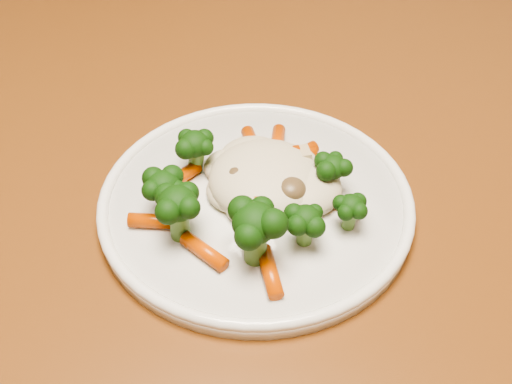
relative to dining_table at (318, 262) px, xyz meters
The scene contains 3 objects.
dining_table is the anchor object (origin of this frame).
plate 0.11m from the dining_table, 130.54° to the right, with size 0.26×0.26×0.01m, color white.
meal 0.14m from the dining_table, 124.42° to the right, with size 0.18×0.18×0.05m.
Camera 1 is at (0.52, -0.09, 1.14)m, focal length 45.00 mm.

